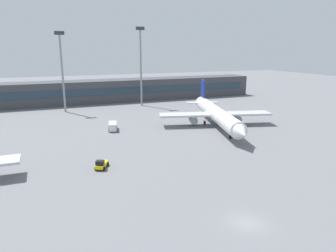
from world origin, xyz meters
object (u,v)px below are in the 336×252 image
Objects in this scene: airplane_mid at (217,114)px; baggage_tug_yellow at (101,164)px; floodlight_tower_west at (141,62)px; floodlight_tower_east at (62,67)px; service_van_white at (113,126)px.

airplane_mid reaches higher than baggage_tug_yellow.
baggage_tug_yellow is at bearing -113.62° from floodlight_tower_west.
floodlight_tower_east is (-2.07, 58.40, 14.85)m from baggage_tug_yellow.
service_van_white is at bearing -72.36° from floodlight_tower_east.
floodlight_tower_west is 1.08× the size of floodlight_tower_east.
service_van_white is (7.94, 26.93, 0.31)m from baggage_tug_yellow.
service_van_white is at bearing 73.58° from baggage_tug_yellow.
service_van_white is at bearing -118.83° from floodlight_tower_west.
service_van_white is 0.20× the size of floodlight_tower_east.
floodlight_tower_east is at bearing 92.03° from baggage_tug_yellow.
floodlight_tower_east reaches higher than service_van_white.
airplane_mid is 29.25m from service_van_white.
floodlight_tower_east reaches higher than airplane_mid.
floodlight_tower_west is at bearing 66.38° from baggage_tug_yellow.
floodlight_tower_west is at bearing 103.61° from airplane_mid.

